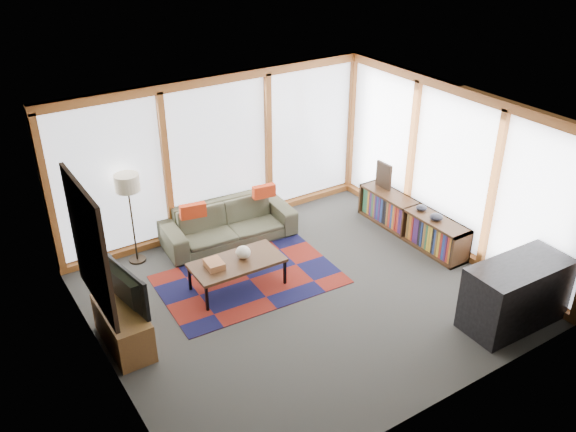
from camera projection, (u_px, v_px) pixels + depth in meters
ground at (303, 296)px, 8.61m from camera, size 5.50×5.50×0.00m
room_envelope at (311, 175)px, 8.54m from camera, size 5.52×5.02×2.62m
rug at (250, 279)px, 8.96m from camera, size 2.66×1.79×0.01m
sofa at (229, 223)px, 9.84m from camera, size 2.19×0.99×0.62m
pillow_left at (193, 211)px, 9.31m from camera, size 0.42×0.19×0.22m
pillow_right at (264, 191)px, 9.93m from camera, size 0.39×0.16×0.21m
floor_lamp at (132, 219)px, 9.09m from camera, size 0.37×0.37×1.46m
coffee_table at (238, 274)px, 8.70m from camera, size 1.33×0.69×0.44m
book_stack at (214, 264)px, 8.44m from camera, size 0.25×0.30×0.10m
vase at (243, 252)px, 8.63m from camera, size 0.23×0.23×0.19m
bookshelf at (411, 221)px, 9.97m from camera, size 0.41×2.23×0.56m
bowl_a at (436, 217)px, 9.40m from camera, size 0.24×0.24×0.10m
bowl_b at (421, 208)px, 9.69m from camera, size 0.20×0.20×0.09m
shelf_picture at (384, 175)px, 10.34m from camera, size 0.05×0.35×0.45m
tv_console at (123, 327)px, 7.57m from camera, size 0.44×1.07×0.53m
television at (121, 290)px, 7.36m from camera, size 0.27×0.93×0.53m
bar_counter at (516, 294)px, 7.89m from camera, size 1.43×0.70×0.89m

